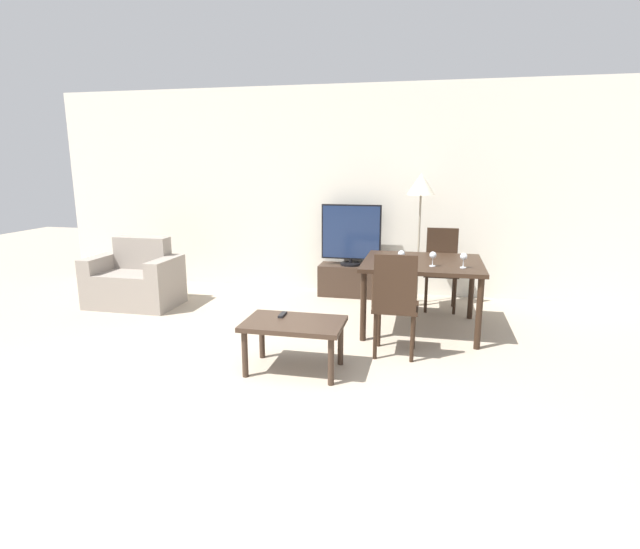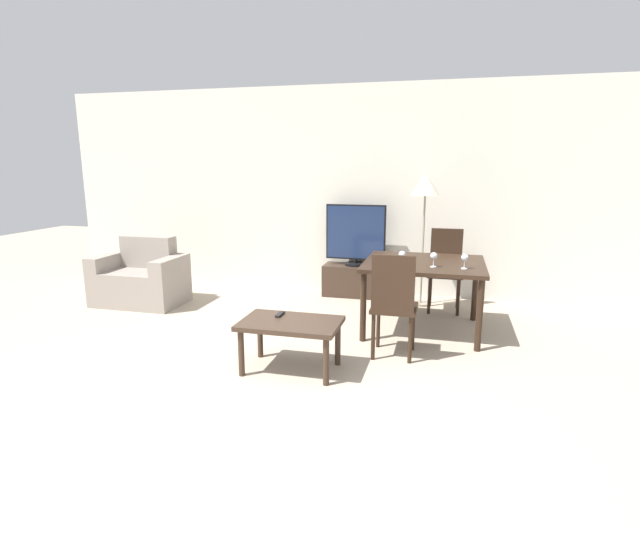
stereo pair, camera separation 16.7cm
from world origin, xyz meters
The scene contains 14 objects.
ground_plane centered at (0.00, 0.00, 0.00)m, with size 18.00×18.00×0.00m, color tan.
wall_back centered at (0.00, 3.89, 1.35)m, with size 7.88×0.06×2.70m.
armchair centered at (-2.21, 2.60, 0.30)m, with size 1.05×0.67×0.82m.
tv_stand centered at (0.30, 3.63, 0.20)m, with size 0.82×0.38×0.41m.
tv centered at (0.30, 3.63, 0.81)m, with size 0.77×0.27×0.79m.
coffee_table centered at (0.23, 1.09, 0.37)m, with size 0.83×0.53×0.43m.
dining_table centered at (1.23, 2.43, 0.65)m, with size 1.20×1.09×0.73m.
dining_chair_near centered at (1.02, 1.57, 0.53)m, with size 0.40×0.40×0.96m.
dining_chair_far centered at (1.45, 3.28, 0.53)m, with size 0.40×0.40×0.96m.
floor_lamp centered at (1.17, 3.41, 1.39)m, with size 0.33×0.33×1.60m.
remote_primary centered at (0.09, 1.22, 0.44)m, with size 0.04×0.15×0.02m.
wine_glass_left centered at (1.62, 2.17, 0.83)m, with size 0.07×0.07×0.15m.
wine_glass_center centered at (1.33, 2.18, 0.83)m, with size 0.07×0.07×0.15m.
wine_glass_right centered at (1.03, 2.18, 0.83)m, with size 0.07×0.07×0.15m.
Camera 2 is at (1.45, -2.68, 1.71)m, focal length 28.00 mm.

